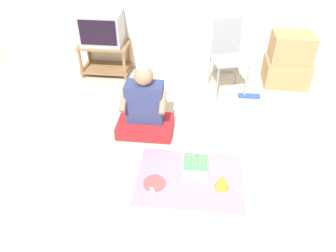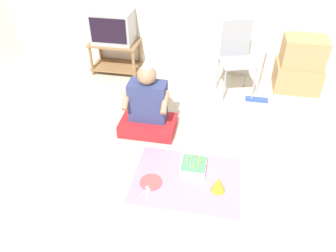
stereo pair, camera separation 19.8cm
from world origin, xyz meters
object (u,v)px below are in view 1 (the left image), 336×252
at_px(birthday_cake, 195,165).
at_px(party_hat_blue, 222,181).
at_px(cardboard_box_stack, 289,61).
at_px(paper_plate, 154,183).
at_px(tv, 102,28).
at_px(dust_mop, 252,72).
at_px(folding_chair, 228,51).
at_px(person_seated, 145,109).

bearing_deg(birthday_cake, party_hat_blue, -41.97).
bearing_deg(cardboard_box_stack, paper_plate, -126.58).
height_order(tv, paper_plate, tv).
relative_size(tv, dust_mop, 0.48).
bearing_deg(folding_chair, paper_plate, -110.73).
bearing_deg(paper_plate, person_seated, 104.68).
height_order(folding_chair, birthday_cake, folding_chair).
bearing_deg(birthday_cake, person_seated, 136.50).
bearing_deg(cardboard_box_stack, folding_chair, -164.73).
distance_m(cardboard_box_stack, paper_plate, 2.56).
distance_m(tv, birthday_cake, 2.36).
height_order(cardboard_box_stack, paper_plate, cardboard_box_stack).
relative_size(cardboard_box_stack, person_seated, 0.83).
bearing_deg(party_hat_blue, paper_plate, -178.09).
xyz_separation_m(tv, person_seated, (0.78, -1.29, -0.38)).
bearing_deg(party_hat_blue, person_seated, 136.95).
xyz_separation_m(tv, cardboard_box_stack, (2.50, -0.04, -0.33)).
height_order(person_seated, birthday_cake, person_seated).
bearing_deg(birthday_cake, tv, 126.39).
xyz_separation_m(cardboard_box_stack, dust_mop, (-0.51, -0.35, -0.01)).
height_order(cardboard_box_stack, party_hat_blue, cardboard_box_stack).
height_order(person_seated, paper_plate, person_seated).
bearing_deg(paper_plate, folding_chair, 69.27).
xyz_separation_m(cardboard_box_stack, party_hat_blue, (-0.90, -2.02, -0.25)).
bearing_deg(dust_mop, paper_plate, -120.80).
height_order(person_seated, party_hat_blue, person_seated).
xyz_separation_m(birthday_cake, paper_plate, (-0.37, -0.24, -0.04)).
xyz_separation_m(person_seated, party_hat_blue, (0.83, -0.77, -0.20)).
bearing_deg(paper_plate, party_hat_blue, 1.91).
relative_size(tv, folding_chair, 0.59).
relative_size(folding_chair, birthday_cake, 3.87).
bearing_deg(cardboard_box_stack, dust_mop, -145.29).
xyz_separation_m(folding_chair, dust_mop, (0.32, -0.13, -0.21)).
distance_m(tv, paper_plate, 2.39).
xyz_separation_m(cardboard_box_stack, paper_plate, (-1.51, -2.04, -0.32)).
bearing_deg(paper_plate, cardboard_box_stack, 53.42).
bearing_deg(party_hat_blue, tv, 127.88).
xyz_separation_m(cardboard_box_stack, birthday_cake, (-1.15, -1.80, -0.29)).
xyz_separation_m(folding_chair, cardboard_box_stack, (0.83, 0.23, -0.20)).
relative_size(cardboard_box_stack, party_hat_blue, 4.48).
bearing_deg(dust_mop, folding_chair, 158.55).
height_order(dust_mop, paper_plate, dust_mop).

